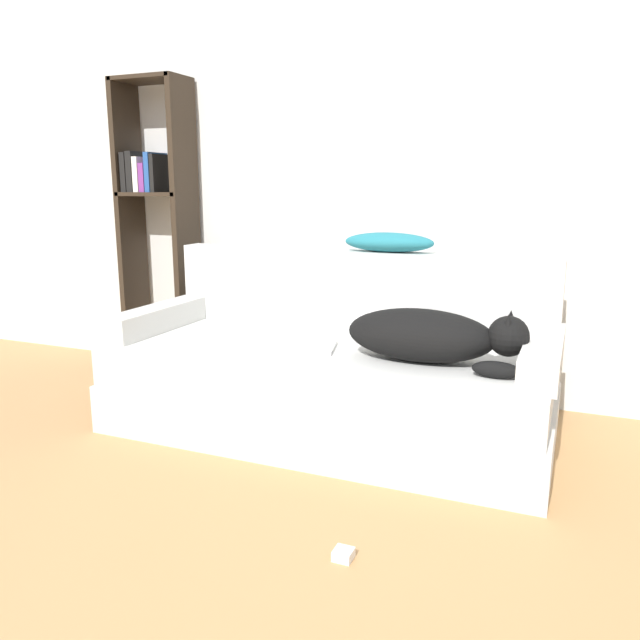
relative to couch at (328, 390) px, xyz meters
The scene contains 10 objects.
wall_back 1.38m from the couch, 84.84° to the left, with size 7.98×0.06×2.70m.
couch is the anchor object (origin of this frame).
couch_backrest 0.59m from the couch, 90.00° to the left, with size 2.06×0.15×0.42m.
couch_arm_left 1.01m from the couch, behind, with size 0.15×0.76×0.13m.
couch_arm_right 1.01m from the couch, ahead, with size 0.15×0.76×0.13m.
dog 0.62m from the couch, ahead, with size 0.78×0.32×0.25m.
laptop 0.27m from the couch, 144.49° to the right, with size 0.40×0.31×0.02m.
throw_pillow 0.82m from the couch, 68.06° to the left, with size 0.47×0.19×0.10m.
bookshelf 1.75m from the couch, 157.22° to the left, with size 0.46×0.26×1.83m.
power_adapter 1.11m from the couch, 65.30° to the right, with size 0.06×0.06×0.03m.
Camera 1 is at (1.01, -0.68, 1.18)m, focal length 35.00 mm.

